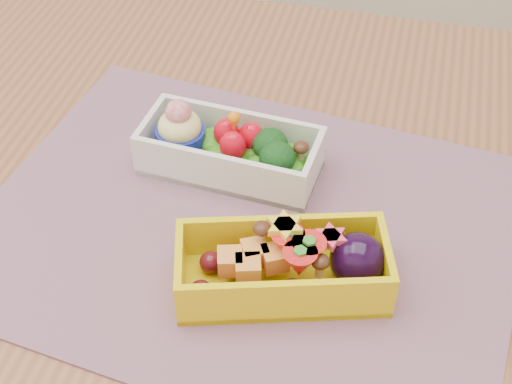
% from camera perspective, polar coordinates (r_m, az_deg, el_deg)
% --- Properties ---
extents(table, '(1.20, 0.80, 0.75)m').
position_cam_1_polar(table, '(0.71, -1.28, -8.82)').
color(table, brown).
rests_on(table, ground).
extents(placemat, '(0.50, 0.41, 0.00)m').
position_cam_1_polar(placemat, '(0.64, -0.75, -2.67)').
color(placemat, gray).
rests_on(placemat, table).
extents(bento_white, '(0.17, 0.09, 0.07)m').
position_cam_1_polar(bento_white, '(0.68, -2.09, 3.29)').
color(bento_white, silver).
rests_on(bento_white, placemat).
extents(bento_yellow, '(0.18, 0.12, 0.06)m').
position_cam_1_polar(bento_yellow, '(0.58, 2.47, -5.76)').
color(bento_yellow, yellow).
rests_on(bento_yellow, placemat).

